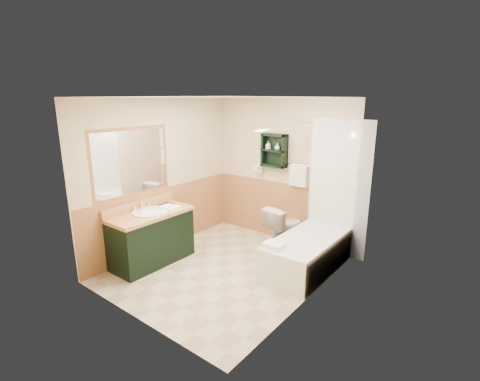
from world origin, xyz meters
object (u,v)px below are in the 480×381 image
at_px(vanity_book, 163,198).
at_px(wall_shelf, 274,150).
at_px(vanity, 152,238).
at_px(toilet, 285,227).
at_px(soap_bottle_a, 268,147).
at_px(soap_bottle_b, 277,147).
at_px(bathtub, 307,253).
at_px(hair_dryer, 260,169).

bearing_deg(vanity_book, wall_shelf, 51.45).
distance_m(vanity, toilet, 2.11).
xyz_separation_m(wall_shelf, soap_bottle_a, (-0.11, -0.01, 0.04)).
bearing_deg(soap_bottle_b, vanity_book, -126.55).
relative_size(vanity, vanity_book, 5.99).
bearing_deg(bathtub, soap_bottle_a, 149.41).
relative_size(wall_shelf, hair_dryer, 2.29).
height_order(toilet, vanity_book, vanity_book).
bearing_deg(bathtub, hair_dryer, 152.07).
bearing_deg(wall_shelf, vanity_book, -124.85).
bearing_deg(soap_bottle_b, wall_shelf, 175.61).
bearing_deg(soap_bottle_a, bathtub, -30.59).
bearing_deg(bathtub, vanity, -147.49).
xyz_separation_m(bathtub, vanity_book, (-2.08, -0.85, 0.65)).
height_order(hair_dryer, bathtub, hair_dryer).
height_order(hair_dryer, vanity_book, hair_dryer).
bearing_deg(soap_bottle_a, hair_dryer, 170.91).
bearing_deg(hair_dryer, vanity_book, -116.16).
relative_size(hair_dryer, soap_bottle_a, 1.90).
relative_size(vanity, toilet, 1.74).
bearing_deg(soap_bottle_a, vanity, -112.43).
xyz_separation_m(bathtub, toilet, (-0.66, 0.47, 0.11)).
relative_size(vanity, soap_bottle_a, 9.77).
bearing_deg(wall_shelf, toilet, -29.22).
distance_m(vanity, bathtub, 2.28).
distance_m(toilet, soap_bottle_a, 1.35).
bearing_deg(toilet, wall_shelf, -19.02).
height_order(wall_shelf, soap_bottle_a, wall_shelf).
relative_size(wall_shelf, soap_bottle_b, 5.06).
bearing_deg(hair_dryer, bathtub, -27.93).
bearing_deg(bathtub, vanity_book, -157.94).
xyz_separation_m(vanity_book, soap_bottle_b, (1.13, 1.52, 0.72)).
distance_m(vanity, soap_bottle_b, 2.45).
distance_m(hair_dryer, soap_bottle_b, 0.55).
relative_size(hair_dryer, vanity, 0.19).
bearing_deg(toilet, vanity_book, 52.84).
distance_m(hair_dryer, toilet, 1.11).
bearing_deg(vanity, wall_shelf, 64.79).
xyz_separation_m(toilet, vanity_book, (-1.43, -1.32, 0.54)).
distance_m(toilet, vanity_book, 2.02).
height_order(toilet, soap_bottle_a, soap_bottle_a).
distance_m(wall_shelf, toilet, 1.27).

